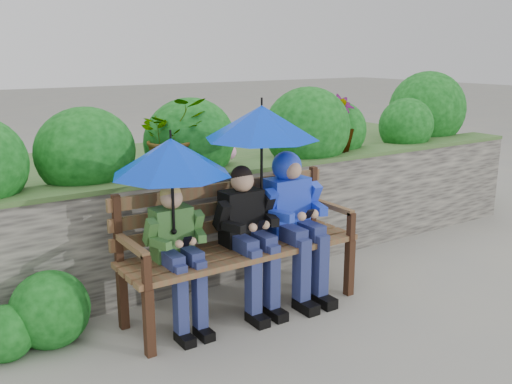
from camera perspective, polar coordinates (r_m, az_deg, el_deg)
ground at (r=4.87m, az=0.67°, el=-11.16°), size 60.00×60.00×0.00m
garden_backdrop at (r=5.95m, az=-8.15°, el=0.04°), size 8.00×2.89×1.86m
park_bench at (r=4.62m, az=-1.92°, el=-4.61°), size 1.98×0.58×1.05m
boy_left at (r=4.27m, az=-7.84°, el=-5.54°), size 0.44×0.51×1.12m
boy_middle at (r=4.54m, az=-0.79°, el=-3.83°), size 0.49×0.57×1.19m
boy_right at (r=4.78m, az=3.79°, el=-2.01°), size 0.54×0.66×1.25m
umbrella_left at (r=4.08m, az=-8.47°, el=3.50°), size 0.88×0.88×0.77m
umbrella_right at (r=4.49m, az=0.57°, el=6.97°), size 0.92×0.92×0.94m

